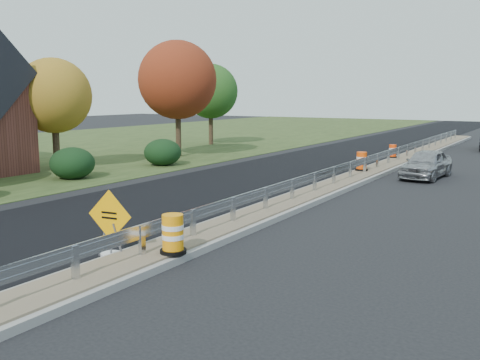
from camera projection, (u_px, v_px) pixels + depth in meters
The scene contains 15 objects.
ground at pixel (292, 205), 19.34m from camera, with size 140.00×140.00×0.00m, color black.
grass_verge_near at pixel (63, 148), 40.16m from camera, with size 30.00×120.00×0.03m, color #2D3F1B.
milled_overlay at pixel (300, 166), 30.02m from camera, with size 7.20×120.00×0.01m, color black.
median at pixel (364, 174), 26.05m from camera, with size 1.60×55.00×0.23m.
guardrail at pixel (371, 160), 26.79m from camera, with size 0.10×46.15×0.72m.
hedge_mid at pixel (72, 163), 25.16m from camera, with size 2.09×2.09×1.52m, color black.
hedge_north at pixel (163, 152), 29.95m from camera, with size 2.09×2.09×1.52m, color black.
tree_near_yellow at pixel (54, 96), 28.16m from camera, with size 3.96×3.96×5.88m.
tree_near_red at pixel (177, 80), 33.71m from camera, with size 4.95×4.95×7.35m.
tree_near_back at pixel (211, 91), 42.09m from camera, with size 4.29×4.29×6.37m.
caution_sign at pixel (111, 242), 12.91m from camera, with size 1.22×0.51×1.70m.
barrel_median_near at pixel (173, 235), 12.61m from camera, with size 0.63×0.63×0.93m.
barrel_median_mid at pixel (362, 162), 26.45m from camera, with size 0.63×0.63×0.92m.
barrel_median_far at pixel (393, 151), 31.93m from camera, with size 0.53×0.53×0.78m.
car_silver at pixel (426, 164), 25.49m from camera, with size 1.62×4.03×1.37m, color #A2A1A6.
Camera 1 is at (8.31, -17.14, 3.93)m, focal length 40.00 mm.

